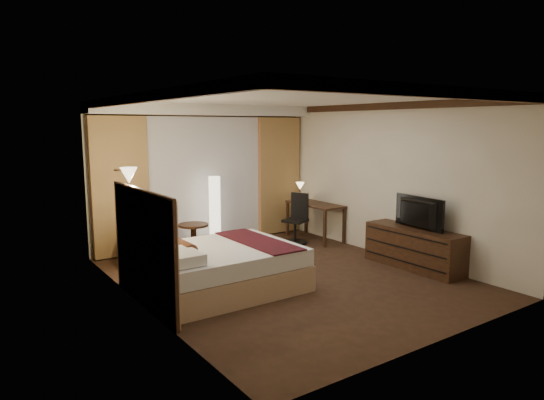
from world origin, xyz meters
TOP-DOWN VIEW (x-y plane):
  - floor at (0.00, 0.00)m, footprint 4.50×5.50m
  - ceiling at (0.00, 0.00)m, footprint 4.50×5.50m
  - back_wall at (0.00, 2.75)m, footprint 4.50×0.02m
  - left_wall at (-2.25, 0.00)m, footprint 0.02×5.50m
  - right_wall at (2.25, 0.00)m, footprint 0.02×5.50m
  - crown_molding at (0.00, 0.00)m, footprint 4.50×5.50m
  - soffit at (0.00, 2.50)m, footprint 4.50×0.50m
  - curtain_sheer at (0.00, 2.67)m, footprint 2.48×0.04m
  - curtain_left_drape at (-1.70, 2.61)m, footprint 1.00×0.14m
  - curtain_right_drape at (1.70, 2.61)m, footprint 1.00×0.14m
  - wall_sconce at (-2.09, 0.91)m, footprint 0.24×0.24m
  - bed at (-1.12, 0.08)m, footprint 2.14×1.67m
  - headboard at (-2.20, 0.08)m, footprint 0.12×1.97m
  - armchair at (-1.50, 1.94)m, footprint 1.02×1.00m
  - side_table at (-0.65, 1.92)m, footprint 0.53×0.53m
  - floor_lamp at (-0.01, 2.30)m, footprint 0.29×0.29m
  - desk at (1.95, 1.68)m, footprint 0.55×1.30m
  - desk_lamp at (1.95, 2.18)m, footprint 0.18×0.18m
  - office_chair at (1.41, 1.63)m, footprint 0.63×0.63m
  - dresser at (2.00, -0.79)m, footprint 0.50×1.70m
  - television at (1.97, -0.79)m, footprint 0.68×1.06m

SIDE VIEW (x-z plane):
  - floor at x=0.00m, z-range -0.01..0.01m
  - side_table at x=-0.65m, z-range 0.00..0.58m
  - bed at x=-1.12m, z-range 0.00..0.63m
  - dresser at x=2.00m, z-range 0.00..0.66m
  - desk at x=1.95m, z-range 0.00..0.75m
  - armchair at x=-1.50m, z-range 0.00..0.82m
  - office_chair at x=1.41m, z-range 0.00..1.00m
  - floor_lamp at x=-0.01m, z-range 0.00..1.37m
  - headboard at x=-2.20m, z-range 0.00..1.50m
  - desk_lamp at x=1.95m, z-range 0.75..1.09m
  - television at x=1.97m, z-range 0.88..1.02m
  - curtain_sheer at x=0.00m, z-range 0.02..2.48m
  - curtain_left_drape at x=-1.70m, z-range 0.02..2.48m
  - curtain_right_drape at x=1.70m, z-range 0.02..2.48m
  - back_wall at x=0.00m, z-range 0.00..2.70m
  - left_wall at x=-2.25m, z-range 0.00..2.70m
  - right_wall at x=2.25m, z-range 0.00..2.70m
  - wall_sconce at x=-2.09m, z-range 1.50..1.74m
  - soffit at x=0.00m, z-range 2.50..2.70m
  - crown_molding at x=0.00m, z-range 2.58..2.70m
  - ceiling at x=0.00m, z-range 2.70..2.71m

